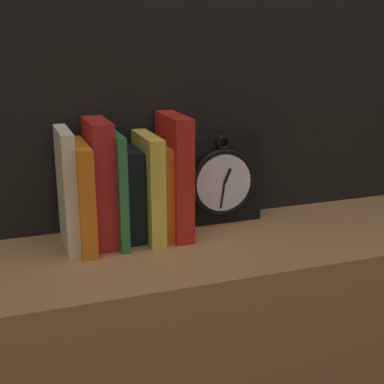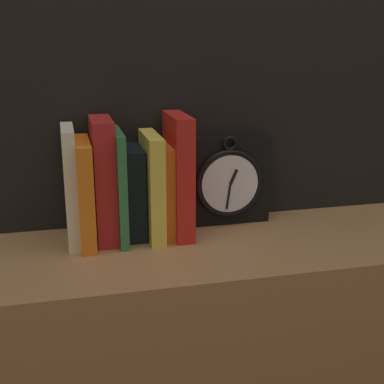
# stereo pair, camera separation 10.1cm
# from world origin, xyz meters

# --- Properties ---
(clock) EXTENTS (0.19, 0.06, 0.20)m
(clock) POSITION_xyz_m (0.11, 0.12, 0.82)
(clock) COLOR black
(clock) RESTS_ON bookshelf
(book_slot0_cream) EXTENTS (0.02, 0.14, 0.23)m
(book_slot0_cream) POSITION_xyz_m (-0.22, 0.09, 0.84)
(book_slot0_cream) COLOR beige
(book_slot0_cream) RESTS_ON bookshelf
(book_slot1_orange) EXTENTS (0.03, 0.16, 0.21)m
(book_slot1_orange) POSITION_xyz_m (-0.20, 0.08, 0.83)
(book_slot1_orange) COLOR orange
(book_slot1_orange) RESTS_ON bookshelf
(book_slot2_red) EXTENTS (0.04, 0.13, 0.24)m
(book_slot2_red) POSITION_xyz_m (-0.16, 0.09, 0.85)
(book_slot2_red) COLOR #AD1F1E
(book_slot2_red) RESTS_ON bookshelf
(book_slot3_green) EXTENTS (0.02, 0.15, 0.22)m
(book_slot3_green) POSITION_xyz_m (-0.13, 0.08, 0.84)
(book_slot3_green) COLOR #2F703A
(book_slot3_green) RESTS_ON bookshelf
(book_slot4_black) EXTENTS (0.04, 0.12, 0.18)m
(book_slot4_black) POSITION_xyz_m (-0.10, 0.10, 0.82)
(book_slot4_black) COLOR black
(book_slot4_black) RESTS_ON bookshelf
(book_slot5_yellow) EXTENTS (0.03, 0.15, 0.21)m
(book_slot5_yellow) POSITION_xyz_m (-0.06, 0.08, 0.83)
(book_slot5_yellow) COLOR yellow
(book_slot5_yellow) RESTS_ON bookshelf
(book_slot6_orange) EXTENTS (0.02, 0.13, 0.19)m
(book_slot6_orange) POSITION_xyz_m (-0.04, 0.09, 0.82)
(book_slot6_orange) COLOR orange
(book_slot6_orange) RESTS_ON bookshelf
(book_slot7_red) EXTENTS (0.04, 0.14, 0.25)m
(book_slot7_red) POSITION_xyz_m (-0.01, 0.08, 0.85)
(book_slot7_red) COLOR red
(book_slot7_red) RESTS_ON bookshelf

